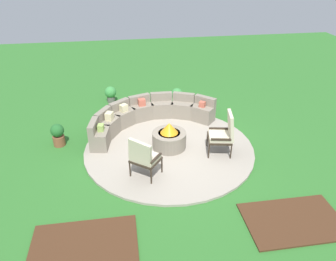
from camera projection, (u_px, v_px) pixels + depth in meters
ground_plane at (169, 149)px, 8.61m from camera, size 24.00×24.00×0.00m
patio_circle at (169, 148)px, 8.59m from camera, size 4.47×4.47×0.06m
mulch_bed_left at (84, 246)px, 5.78m from camera, size 1.92×1.22×0.04m
mulch_bed_right at (293, 221)px, 6.31m from camera, size 1.92×1.22×0.04m
fire_pit at (169, 138)px, 8.44m from camera, size 0.89×0.89×0.72m
curved_stone_bench at (147, 115)px, 9.50m from camera, size 3.71×2.12×0.74m
lounge_chair_front_left at (144, 156)px, 7.22m from camera, size 0.80×0.80×1.05m
lounge_chair_front_right at (224, 133)px, 8.09m from camera, size 0.72×0.71×1.13m
potted_plant_0 at (177, 96)px, 10.72m from camera, size 0.38×0.38×0.65m
potted_plant_1 at (111, 94)px, 11.08m from camera, size 0.39×0.39×0.56m
potted_plant_2 at (58, 134)px, 8.61m from camera, size 0.35×0.35×0.63m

